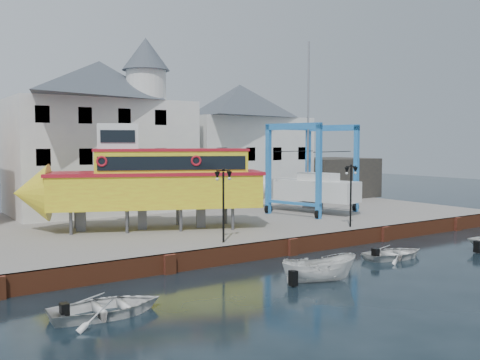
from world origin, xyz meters
TOP-DOWN VIEW (x-y plane):
  - ground at (0.00, 0.00)m, footprint 140.00×140.00m
  - hardstanding at (0.00, 11.00)m, footprint 44.00×22.00m
  - quay_wall at (-0.00, 0.10)m, footprint 44.00×0.47m
  - building_white_main at (-4.87, 18.39)m, footprint 14.00×8.30m
  - building_white_right at (9.00, 19.00)m, footprint 12.00×8.00m
  - shed_dark at (19.00, 17.00)m, footprint 8.00×7.00m
  - lamp_post_left at (-4.00, 1.20)m, footprint 1.12×0.32m
  - lamp_post_right at (6.00, 1.20)m, footprint 1.12×0.32m
  - tour_boat at (-5.91, 8.03)m, footprint 15.86×9.45m
  - travel_lift at (8.63, 8.99)m, footprint 7.46×9.32m
  - motorboat_a at (-2.71, -5.36)m, footprint 3.96×2.64m
  - motorboat_b at (4.37, -3.92)m, footprint 4.26×3.29m
  - motorboat_d at (-12.89, -4.60)m, footprint 4.49×3.33m

SIDE VIEW (x-z plane):
  - ground at x=0.00m, z-range 0.00..0.00m
  - motorboat_a at x=-2.71m, z-range -0.72..0.72m
  - motorboat_b at x=4.37m, z-range -0.41..0.41m
  - motorboat_d at x=-12.89m, z-range -0.45..0.45m
  - hardstanding at x=0.00m, z-range 0.00..1.00m
  - quay_wall at x=0.00m, z-range 0.00..1.00m
  - shed_dark at x=19.00m, z-range 1.00..5.00m
  - travel_lift at x=8.63m, z-range -3.55..10.10m
  - lamp_post_left at x=-4.00m, z-range 2.07..6.27m
  - lamp_post_right at x=6.00m, z-range 2.07..6.27m
  - tour_boat at x=-5.91m, z-range 0.81..7.61m
  - building_white_right at x=9.00m, z-range 1.00..12.20m
  - building_white_main at x=-4.87m, z-range 0.34..14.34m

